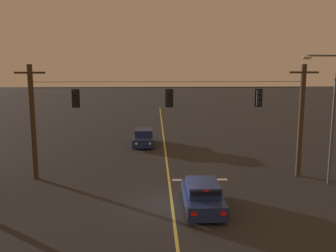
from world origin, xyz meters
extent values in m
plane|color=#28282B|center=(0.00, 0.00, 0.00)|extent=(180.00, 180.00, 0.00)
cube|color=#D1C64C|center=(0.00, 10.68, 0.00)|extent=(0.14, 60.00, 0.01)
cube|color=silver|center=(1.90, 4.08, 0.00)|extent=(3.40, 0.36, 0.01)
cylinder|color=#423021|center=(-8.25, 4.68, 3.52)|extent=(0.32, 0.32, 7.04)
cube|color=#423021|center=(-8.25, 4.68, 6.54)|extent=(1.80, 0.12, 0.12)
cylinder|color=slate|center=(-8.25, 4.68, 6.19)|extent=(0.12, 0.12, 0.18)
cylinder|color=#423021|center=(8.25, 4.68, 3.52)|extent=(0.32, 0.32, 7.04)
cube|color=#423021|center=(8.25, 4.68, 6.54)|extent=(1.80, 0.12, 0.12)
cylinder|color=slate|center=(8.25, 4.68, 6.19)|extent=(0.12, 0.12, 0.18)
cylinder|color=black|center=(0.00, 4.68, 5.64)|extent=(16.49, 0.03, 0.03)
cylinder|color=black|center=(0.00, 4.68, 5.99)|extent=(16.49, 0.02, 0.02)
cylinder|color=black|center=(-5.63, 4.68, 5.55)|extent=(0.04, 0.04, 0.18)
cube|color=black|center=(-5.63, 4.68, 4.98)|extent=(0.32, 0.26, 0.96)
cube|color=black|center=(-5.63, 4.82, 4.98)|extent=(0.48, 0.03, 1.12)
sphere|color=#380A0A|center=(-5.63, 4.52, 5.26)|extent=(0.17, 0.17, 0.17)
cylinder|color=black|center=(-5.63, 4.48, 5.31)|extent=(0.20, 0.10, 0.20)
sphere|color=#3D280A|center=(-5.63, 4.52, 4.98)|extent=(0.17, 0.17, 0.17)
cylinder|color=black|center=(-5.63, 4.48, 5.02)|extent=(0.20, 0.10, 0.20)
sphere|color=#1ED83F|center=(-5.63, 4.52, 4.69)|extent=(0.17, 0.17, 0.17)
cylinder|color=black|center=(-5.63, 4.48, 4.73)|extent=(0.20, 0.10, 0.20)
cylinder|color=black|center=(0.05, 4.68, 5.55)|extent=(0.04, 0.04, 0.18)
cube|color=black|center=(0.05, 4.68, 4.98)|extent=(0.32, 0.26, 0.96)
cube|color=black|center=(0.05, 4.82, 4.98)|extent=(0.48, 0.03, 1.12)
sphere|color=#380A0A|center=(0.05, 4.52, 5.26)|extent=(0.17, 0.17, 0.17)
cylinder|color=black|center=(0.05, 4.48, 5.31)|extent=(0.20, 0.10, 0.20)
sphere|color=#3D280A|center=(0.05, 4.52, 4.98)|extent=(0.17, 0.17, 0.17)
cylinder|color=black|center=(0.05, 4.48, 5.02)|extent=(0.20, 0.10, 0.20)
sphere|color=#1ED83F|center=(0.05, 4.52, 4.69)|extent=(0.17, 0.17, 0.17)
cylinder|color=black|center=(0.05, 4.48, 4.73)|extent=(0.20, 0.10, 0.20)
cylinder|color=black|center=(5.56, 4.68, 5.55)|extent=(0.04, 0.04, 0.18)
cube|color=black|center=(5.56, 4.68, 4.98)|extent=(0.32, 0.26, 0.96)
cube|color=black|center=(5.56, 4.82, 4.98)|extent=(0.48, 0.03, 1.12)
sphere|color=#380A0A|center=(5.56, 4.52, 5.26)|extent=(0.17, 0.17, 0.17)
cylinder|color=black|center=(5.56, 4.48, 5.31)|extent=(0.20, 0.10, 0.20)
sphere|color=#3D280A|center=(5.56, 4.52, 4.98)|extent=(0.17, 0.17, 0.17)
cylinder|color=black|center=(5.56, 4.48, 5.02)|extent=(0.20, 0.10, 0.20)
sphere|color=#1ED83F|center=(5.56, 4.52, 4.69)|extent=(0.17, 0.17, 0.17)
cylinder|color=black|center=(5.56, 4.48, 4.73)|extent=(0.20, 0.10, 0.20)
cube|color=navy|center=(1.48, -0.42, 0.51)|extent=(1.80, 4.30, 0.68)
cube|color=navy|center=(1.48, -0.54, 1.12)|extent=(1.51, 2.15, 0.54)
cube|color=black|center=(1.48, 0.40, 1.12)|extent=(1.40, 0.21, 0.48)
cube|color=black|center=(1.48, -1.60, 1.12)|extent=(1.37, 0.18, 0.46)
cylinder|color=black|center=(0.69, 0.92, 0.32)|extent=(0.22, 0.64, 0.64)
cylinder|color=black|center=(2.28, 0.92, 0.32)|extent=(0.22, 0.64, 0.64)
cylinder|color=black|center=(0.69, -1.75, 0.32)|extent=(0.22, 0.64, 0.64)
cylinder|color=black|center=(2.28, -1.75, 0.32)|extent=(0.22, 0.64, 0.64)
cube|color=red|center=(0.84, -2.58, 0.61)|extent=(0.28, 0.03, 0.18)
cube|color=red|center=(2.13, -2.58, 0.61)|extent=(0.28, 0.03, 0.18)
cube|color=red|center=(1.48, -1.71, 1.35)|extent=(0.24, 0.04, 0.06)
cube|color=navy|center=(-1.80, 14.02, 0.51)|extent=(1.80, 4.30, 0.68)
cube|color=navy|center=(-1.80, 14.14, 1.12)|extent=(1.51, 2.15, 0.54)
cube|color=black|center=(-1.80, 13.21, 1.12)|extent=(1.40, 0.21, 0.48)
cube|color=black|center=(-1.80, 15.21, 1.12)|extent=(1.37, 0.18, 0.46)
cylinder|color=black|center=(-1.01, 12.69, 0.32)|extent=(0.22, 0.64, 0.64)
cylinder|color=black|center=(-2.60, 12.69, 0.32)|extent=(0.22, 0.64, 0.64)
cylinder|color=black|center=(-1.01, 15.36, 0.32)|extent=(0.22, 0.64, 0.64)
cylinder|color=black|center=(-2.60, 15.36, 0.32)|extent=(0.22, 0.64, 0.64)
sphere|color=white|center=(-1.25, 11.85, 0.57)|extent=(0.20, 0.20, 0.20)
sphere|color=white|center=(-2.36, 11.85, 0.57)|extent=(0.20, 0.20, 0.20)
cylinder|color=#4C4F54|center=(9.47, 3.03, 3.82)|extent=(0.16, 0.16, 7.64)
cylinder|color=#4C4F54|center=(8.57, 3.03, 7.52)|extent=(1.80, 0.10, 0.10)
ellipsoid|color=beige|center=(7.72, 3.03, 7.42)|extent=(0.56, 0.30, 0.22)
camera|label=1|loc=(-0.87, -18.02, 7.19)|focal=40.09mm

